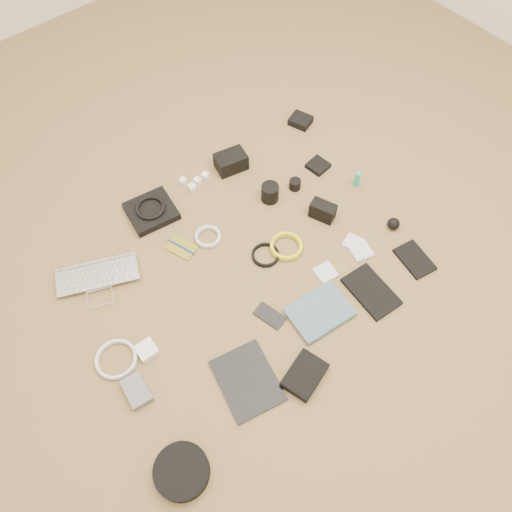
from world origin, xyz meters
TOP-DOWN VIEW (x-y plane):
  - laptop at (-0.49, 0.32)m, footprint 0.38×0.33m
  - headphone_pouch at (-0.14, 0.48)m, footprint 0.22×0.21m
  - headphones at (-0.14, 0.48)m, footprint 0.16×0.16m
  - charger_a at (0.06, 0.54)m, footprint 0.04×0.04m
  - charger_b at (0.11, 0.49)m, footprint 0.04×0.04m
  - charger_c at (0.15, 0.50)m, footprint 0.04×0.04m
  - charger_d at (0.07, 0.48)m, footprint 0.03×0.03m
  - dslr_camera at (0.28, 0.47)m, footprint 0.15×0.12m
  - lens_pouch at (0.71, 0.48)m, footprint 0.11×0.12m
  - notebook_olive at (-0.15, 0.26)m, footprint 0.11×0.14m
  - pen_blue at (-0.15, 0.26)m, footprint 0.05×0.13m
  - cable_white_a at (-0.03, 0.23)m, footprint 0.14×0.14m
  - lens_a at (0.30, 0.22)m, footprint 0.09×0.09m
  - lens_b at (0.42, 0.20)m, footprint 0.05×0.05m
  - card_reader at (0.58, 0.22)m, footprint 0.10×0.10m
  - power_brick at (-0.50, -0.02)m, footprint 0.07×0.07m
  - cable_white_b at (-0.60, 0.02)m, footprint 0.20×0.20m
  - cable_black at (0.09, 0.01)m, footprint 0.12×0.12m
  - cable_yellow at (0.18, -0.01)m, footprint 0.15×0.15m
  - flash at (0.41, 0.01)m, footprint 0.09×0.12m
  - lens_cleaner at (0.64, 0.04)m, footprint 0.03×0.03m
  - battery_charger at (-0.61, -0.13)m, footprint 0.09×0.12m
  - tablet at (-0.29, -0.34)m, footprint 0.24×0.28m
  - phone at (-0.07, -0.20)m, footprint 0.09×0.13m
  - filter_case_left at (0.22, -0.20)m, footprint 0.09×0.09m
  - filter_case_mid at (0.41, -0.22)m, footprint 0.10×0.10m
  - filter_case_right at (0.41, -0.17)m, footprint 0.09×0.09m
  - air_blower at (0.59, -0.22)m, footprint 0.05×0.05m
  - headphone_case at (-0.64, -0.44)m, footprint 0.19×0.19m
  - drive_case at (-0.12, -0.46)m, footprint 0.18×0.15m
  - paperback at (0.08, -0.40)m, footprint 0.25×0.20m
  - notebook_black_a at (0.30, -0.37)m, footprint 0.15×0.23m
  - notebook_black_b at (0.54, -0.39)m, footprint 0.13×0.17m

SIDE VIEW (x-z plane):
  - notebook_olive at x=-0.15m, z-range 0.00..0.01m
  - phone at x=-0.07m, z-range 0.00..0.01m
  - filter_case_right at x=0.41m, z-range 0.00..0.01m
  - cable_black at x=0.09m, z-range 0.00..0.01m
  - filter_case_left at x=0.22m, z-range 0.00..0.01m
  - tablet at x=-0.29m, z-range 0.00..0.01m
  - filter_case_mid at x=0.41m, z-range 0.00..0.01m
  - cable_white_a at x=-0.03m, z-range 0.00..0.01m
  - cable_white_b at x=-0.60m, z-range 0.00..0.01m
  - notebook_black_b at x=0.54m, z-range 0.00..0.01m
  - cable_yellow at x=0.18m, z-range 0.00..0.02m
  - notebook_black_a at x=0.30m, z-range 0.00..0.02m
  - pen_blue at x=-0.15m, z-range 0.01..0.01m
  - card_reader at x=0.58m, z-range 0.00..0.02m
  - paperback at x=0.08m, z-range 0.00..0.02m
  - laptop at x=-0.49m, z-range 0.00..0.03m
  - charger_a at x=0.06m, z-range 0.00..0.03m
  - charger_b at x=0.11m, z-range 0.00..0.03m
  - charger_c at x=0.15m, z-range 0.00..0.03m
  - charger_d at x=0.07m, z-range 0.00..0.03m
  - power_brick at x=-0.50m, z-range 0.00..0.03m
  - battery_charger at x=-0.61m, z-range 0.00..0.03m
  - headphone_pouch at x=-0.14m, z-range 0.00..0.03m
  - lens_pouch at x=0.71m, z-range 0.00..0.03m
  - drive_case at x=-0.12m, z-range 0.00..0.04m
  - lens_b at x=0.42m, z-range 0.00..0.05m
  - headphone_case at x=-0.64m, z-range 0.00..0.05m
  - air_blower at x=0.59m, z-range 0.00..0.05m
  - dslr_camera at x=0.28m, z-range 0.00..0.08m
  - flash at x=0.41m, z-range 0.00..0.08m
  - lens_cleaner at x=0.64m, z-range 0.00..0.08m
  - lens_a at x=0.30m, z-range 0.00..0.08m
  - headphones at x=-0.14m, z-range 0.03..0.05m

